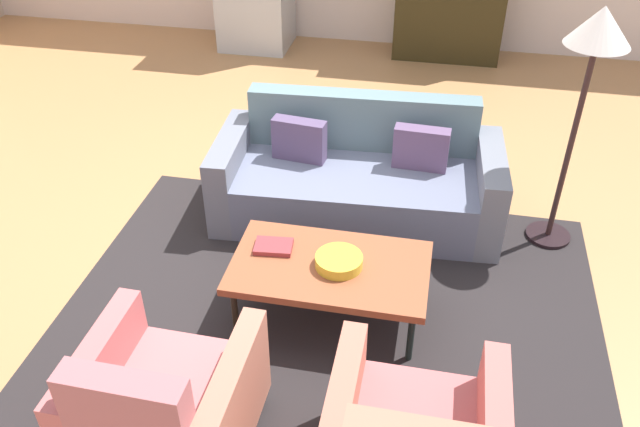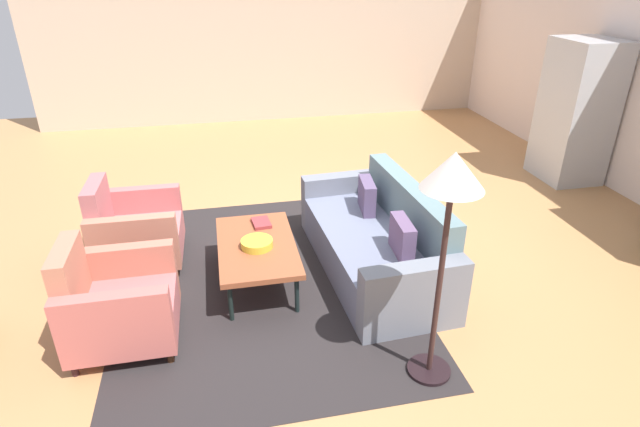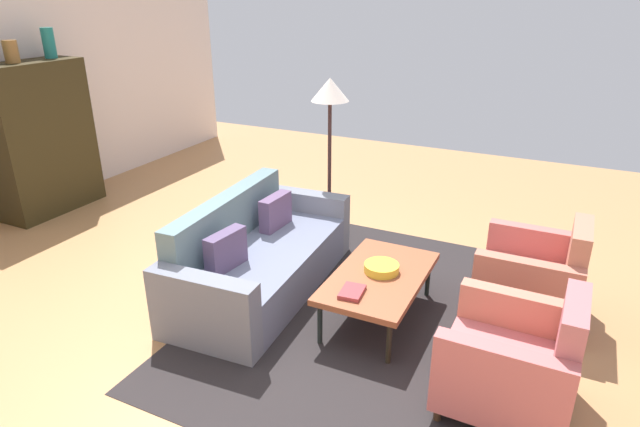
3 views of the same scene
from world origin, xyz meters
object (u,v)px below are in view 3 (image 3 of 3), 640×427
object	(u,v)px
floor_lamp	(330,104)
armchair_right	(537,280)
coffee_table	(379,278)
fruit_bowl	(382,268)
couch	(256,259)
book_stack	(352,292)
vase_round	(11,52)
vase_small	(49,43)
armchair_left	(518,364)
cabinet	(41,139)

from	to	relation	value
floor_lamp	armchair_right	bearing A→B (deg)	-110.16
coffee_table	floor_lamp	bearing A→B (deg)	37.80
fruit_bowl	floor_lamp	bearing A→B (deg)	38.88
fruit_bowl	floor_lamp	size ratio (longest dim) A/B	0.17
couch	book_stack	size ratio (longest dim) A/B	8.63
fruit_bowl	book_stack	xyz separation A→B (m)	(-0.43, 0.08, -0.02)
vase_round	floor_lamp	distance (m)	3.58
couch	vase_small	bearing A→B (deg)	-108.24
vase_small	couch	bearing A→B (deg)	-104.94
armchair_left	vase_small	size ratio (longest dim) A/B	2.54
coffee_table	vase_round	world-z (taller)	vase_round
vase_small	floor_lamp	xyz separation A→B (m)	(0.56, -3.39, -0.53)
book_stack	vase_round	distance (m)	4.73
couch	armchair_left	size ratio (longest dim) A/B	2.44
couch	book_stack	world-z (taller)	couch
armchair_left	armchair_right	world-z (taller)	same
vase_small	armchair_left	bearing A→B (deg)	-104.64
couch	fruit_bowl	xyz separation A→B (m)	(0.06, -1.19, 0.16)
cabinet	coffee_table	bearing A→B (deg)	-96.71
book_stack	floor_lamp	bearing A→B (deg)	29.68
armchair_right	fruit_bowl	size ratio (longest dim) A/B	3.05
vase_round	floor_lamp	bearing A→B (deg)	-72.67
armchair_left	vase_round	bearing A→B (deg)	81.12
book_stack	couch	bearing A→B (deg)	71.54
couch	floor_lamp	world-z (taller)	floor_lamp
couch	cabinet	bearing A→B (deg)	-102.45
vase_round	couch	bearing A→B (deg)	-96.63
armchair_left	book_stack	world-z (taller)	armchair_left
coffee_table	cabinet	bearing A→B (deg)	83.29
armchair_right	cabinet	size ratio (longest dim) A/B	0.49
fruit_bowl	cabinet	distance (m)	4.56
armchair_left	vase_round	distance (m)	5.97
fruit_bowl	vase_small	distance (m)	4.83
coffee_table	cabinet	distance (m)	4.57
couch	fruit_bowl	distance (m)	1.20
armchair_right	armchair_left	bearing A→B (deg)	179.97
couch	vase_round	xyz separation A→B (m)	(0.39, 3.32, 1.63)
couch	coffee_table	size ratio (longest dim) A/B	1.79
coffee_table	armchair_right	bearing A→B (deg)	-62.78
couch	coffee_table	bearing A→B (deg)	86.94
book_stack	coffee_table	bearing A→B (deg)	-12.50
armchair_left	floor_lamp	distance (m)	3.25
armchair_left	armchair_right	xyz separation A→B (m)	(1.20, -0.00, 0.00)
coffee_table	armchair_right	xyz separation A→B (m)	(0.60, -1.17, -0.03)
fruit_bowl	coffee_table	bearing A→B (deg)	180.00
couch	fruit_bowl	world-z (taller)	couch
cabinet	vase_round	distance (m)	1.03
couch	coffee_table	xyz separation A→B (m)	(0.00, -1.19, 0.09)
fruit_bowl	vase_small	size ratio (longest dim) A/B	0.83
coffee_table	armchair_left	bearing A→B (deg)	-117.26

